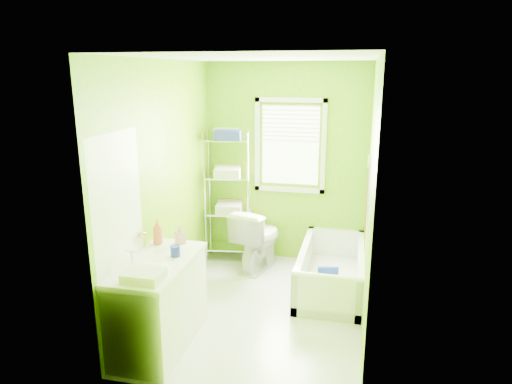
% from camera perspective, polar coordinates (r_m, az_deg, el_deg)
% --- Properties ---
extents(ground, '(2.90, 2.90, 0.00)m').
position_cam_1_polar(ground, '(5.09, 0.77, -14.29)').
color(ground, silver).
rests_on(ground, ground).
extents(room_envelope, '(2.14, 2.94, 2.62)m').
position_cam_1_polar(room_envelope, '(4.54, 0.83, 3.02)').
color(room_envelope, '#6CA808').
rests_on(room_envelope, ground).
extents(window, '(0.92, 0.05, 1.22)m').
position_cam_1_polar(window, '(5.90, 4.30, 6.40)').
color(window, white).
rests_on(window, ground).
extents(door, '(0.09, 0.80, 2.00)m').
position_cam_1_polar(door, '(4.16, -16.47, -6.60)').
color(door, white).
rests_on(door, ground).
extents(right_wall_decor, '(0.04, 1.48, 1.17)m').
position_cam_1_polar(right_wall_decor, '(4.47, 13.83, -0.58)').
color(right_wall_decor, '#460810').
rests_on(right_wall_decor, ground).
extents(bathtub, '(0.73, 1.56, 0.50)m').
position_cam_1_polar(bathtub, '(5.51, 9.36, -10.25)').
color(bathtub, white).
rests_on(bathtub, ground).
extents(toilet, '(0.64, 0.88, 0.81)m').
position_cam_1_polar(toilet, '(5.88, 0.21, -5.76)').
color(toilet, white).
rests_on(toilet, ground).
extents(vanity, '(0.57, 1.11, 1.08)m').
position_cam_1_polar(vanity, '(4.38, -12.07, -13.16)').
color(vanity, white).
rests_on(vanity, ground).
extents(wire_shelf_unit, '(0.64, 0.51, 1.76)m').
position_cam_1_polar(wire_shelf_unit, '(6.01, -3.34, 1.38)').
color(wire_shelf_unit, silver).
rests_on(wire_shelf_unit, ground).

